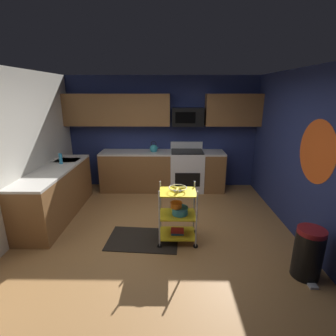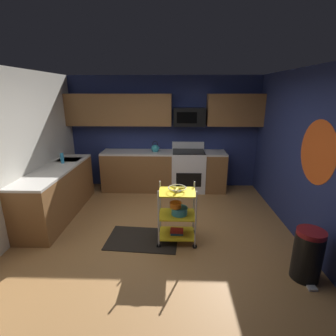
{
  "view_description": "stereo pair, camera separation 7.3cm",
  "coord_description": "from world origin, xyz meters",
  "px_view_note": "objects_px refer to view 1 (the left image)",
  "views": [
    {
      "loc": [
        0.2,
        -3.57,
        2.24
      ],
      "look_at": [
        0.15,
        0.37,
        1.05
      ],
      "focal_mm": 27.04,
      "sensor_mm": 36.0,
      "label": 1
    },
    {
      "loc": [
        0.27,
        -3.57,
        2.24
      ],
      "look_at": [
        0.15,
        0.37,
        1.05
      ],
      "focal_mm": 27.04,
      "sensor_mm": 36.0,
      "label": 2
    }
  ],
  "objects_px": {
    "oven_range": "(187,170)",
    "fruit_bowl": "(178,188)",
    "dish_soap_bottle": "(61,159)",
    "kettle": "(154,148)",
    "microwave": "(188,117)",
    "book_stack": "(177,231)",
    "mixing_bowl_large": "(180,210)",
    "trash_can": "(308,253)",
    "mixing_bowl_small": "(176,205)",
    "rolling_cart": "(178,214)"
  },
  "relations": [
    {
      "from": "oven_range",
      "to": "kettle",
      "type": "xyz_separation_m",
      "value": [
        -0.77,
        -0.0,
        0.52
      ]
    },
    {
      "from": "microwave",
      "to": "rolling_cart",
      "type": "xyz_separation_m",
      "value": [
        -0.27,
        -2.3,
        -1.25
      ]
    },
    {
      "from": "rolling_cart",
      "to": "book_stack",
      "type": "bearing_deg",
      "value": 0.0
    },
    {
      "from": "mixing_bowl_small",
      "to": "dish_soap_bottle",
      "type": "xyz_separation_m",
      "value": [
        -2.19,
        1.17,
        0.4
      ]
    },
    {
      "from": "mixing_bowl_small",
      "to": "trash_can",
      "type": "distance_m",
      "value": 1.81
    },
    {
      "from": "rolling_cart",
      "to": "oven_range",
      "type": "bearing_deg",
      "value": 83.02
    },
    {
      "from": "trash_can",
      "to": "microwave",
      "type": "bearing_deg",
      "value": 113.44
    },
    {
      "from": "rolling_cart",
      "to": "kettle",
      "type": "xyz_separation_m",
      "value": [
        -0.5,
        2.19,
        0.54
      ]
    },
    {
      "from": "rolling_cart",
      "to": "kettle",
      "type": "bearing_deg",
      "value": 102.81
    },
    {
      "from": "microwave",
      "to": "kettle",
      "type": "bearing_deg",
      "value": -171.94
    },
    {
      "from": "oven_range",
      "to": "fruit_bowl",
      "type": "bearing_deg",
      "value": -96.98
    },
    {
      "from": "mixing_bowl_large",
      "to": "kettle",
      "type": "relative_size",
      "value": 0.95
    },
    {
      "from": "oven_range",
      "to": "dish_soap_bottle",
      "type": "relative_size",
      "value": 5.5
    },
    {
      "from": "mixing_bowl_large",
      "to": "trash_can",
      "type": "bearing_deg",
      "value": -26.22
    },
    {
      "from": "microwave",
      "to": "mixing_bowl_large",
      "type": "distance_m",
      "value": 2.59
    },
    {
      "from": "rolling_cart",
      "to": "kettle",
      "type": "height_order",
      "value": "kettle"
    },
    {
      "from": "fruit_bowl",
      "to": "trash_can",
      "type": "distance_m",
      "value": 1.86
    },
    {
      "from": "mixing_bowl_large",
      "to": "kettle",
      "type": "height_order",
      "value": "kettle"
    },
    {
      "from": "mixing_bowl_small",
      "to": "kettle",
      "type": "height_order",
      "value": "kettle"
    },
    {
      "from": "mixing_bowl_large",
      "to": "rolling_cart",
      "type": "bearing_deg",
      "value": -180.0
    },
    {
      "from": "oven_range",
      "to": "rolling_cart",
      "type": "relative_size",
      "value": 1.2
    },
    {
      "from": "oven_range",
      "to": "dish_soap_bottle",
      "type": "distance_m",
      "value": 2.74
    },
    {
      "from": "mixing_bowl_large",
      "to": "trash_can",
      "type": "height_order",
      "value": "trash_can"
    },
    {
      "from": "fruit_bowl",
      "to": "dish_soap_bottle",
      "type": "xyz_separation_m",
      "value": [
        -2.21,
        1.16,
        0.14
      ]
    },
    {
      "from": "dish_soap_bottle",
      "to": "trash_can",
      "type": "distance_m",
      "value": 4.32
    },
    {
      "from": "book_stack",
      "to": "trash_can",
      "type": "bearing_deg",
      "value": -25.71
    },
    {
      "from": "mixing_bowl_large",
      "to": "kettle",
      "type": "bearing_deg",
      "value": 103.69
    },
    {
      "from": "microwave",
      "to": "dish_soap_bottle",
      "type": "xyz_separation_m",
      "value": [
        -2.48,
        -1.14,
        -0.68
      ]
    },
    {
      "from": "microwave",
      "to": "book_stack",
      "type": "distance_m",
      "value": 2.78
    },
    {
      "from": "book_stack",
      "to": "dish_soap_bottle",
      "type": "distance_m",
      "value": 2.64
    },
    {
      "from": "rolling_cart",
      "to": "fruit_bowl",
      "type": "height_order",
      "value": "rolling_cart"
    },
    {
      "from": "microwave",
      "to": "trash_can",
      "type": "distance_m",
      "value": 3.61
    },
    {
      "from": "rolling_cart",
      "to": "kettle",
      "type": "relative_size",
      "value": 3.47
    },
    {
      "from": "oven_range",
      "to": "rolling_cart",
      "type": "bearing_deg",
      "value": -96.98
    },
    {
      "from": "oven_range",
      "to": "dish_soap_bottle",
      "type": "bearing_deg",
      "value": -157.3
    },
    {
      "from": "trash_can",
      "to": "kettle",
      "type": "bearing_deg",
      "value": 125.31
    },
    {
      "from": "mixing_bowl_large",
      "to": "book_stack",
      "type": "bearing_deg",
      "value": -180.0
    },
    {
      "from": "kettle",
      "to": "fruit_bowl",
      "type": "bearing_deg",
      "value": -77.19
    },
    {
      "from": "kettle",
      "to": "trash_can",
      "type": "distance_m",
      "value": 3.69
    },
    {
      "from": "microwave",
      "to": "mixing_bowl_small",
      "type": "bearing_deg",
      "value": -97.16
    },
    {
      "from": "kettle",
      "to": "dish_soap_bottle",
      "type": "xyz_separation_m",
      "value": [
        -1.71,
        -1.03,
        0.02
      ]
    },
    {
      "from": "oven_range",
      "to": "fruit_bowl",
      "type": "xyz_separation_m",
      "value": [
        -0.27,
        -2.19,
        0.4
      ]
    },
    {
      "from": "oven_range",
      "to": "rolling_cart",
      "type": "distance_m",
      "value": 2.21
    },
    {
      "from": "book_stack",
      "to": "trash_can",
      "type": "xyz_separation_m",
      "value": [
        1.6,
        -0.77,
        0.17
      ]
    },
    {
      "from": "rolling_cart",
      "to": "book_stack",
      "type": "relative_size",
      "value": 4.4
    },
    {
      "from": "fruit_bowl",
      "to": "kettle",
      "type": "xyz_separation_m",
      "value": [
        -0.5,
        2.19,
        0.12
      ]
    },
    {
      "from": "trash_can",
      "to": "mixing_bowl_small",
      "type": "bearing_deg",
      "value": 154.89
    },
    {
      "from": "kettle",
      "to": "microwave",
      "type": "bearing_deg",
      "value": 8.06
    },
    {
      "from": "mixing_bowl_large",
      "to": "dish_soap_bottle",
      "type": "distance_m",
      "value": 2.57
    },
    {
      "from": "fruit_bowl",
      "to": "mixing_bowl_small",
      "type": "xyz_separation_m",
      "value": [
        -0.02,
        -0.01,
        -0.26
      ]
    }
  ]
}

